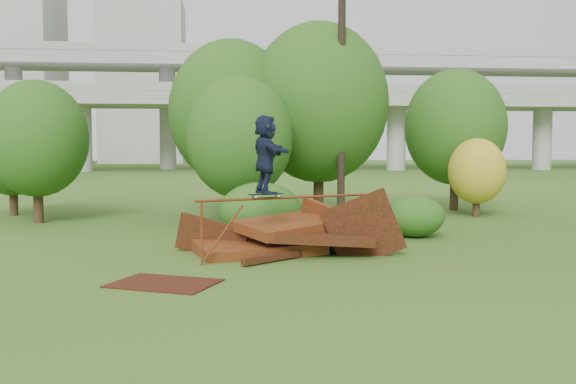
{
  "coord_description": "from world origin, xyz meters",
  "views": [
    {
      "loc": [
        -2.44,
        -13.86,
        2.71
      ],
      "look_at": [
        -0.8,
        2.0,
        1.6
      ],
      "focal_mm": 40.0,
      "sensor_mm": 36.0,
      "label": 1
    }
  ],
  "objects": [
    {
      "name": "shrub_right",
      "position": [
        3.35,
        4.9,
        0.64
      ],
      "size": [
        1.8,
        1.65,
        1.27
      ],
      "primitive_type": "ellipsoid",
      "color": "#214A13",
      "rests_on": "ground"
    },
    {
      "name": "tree_1",
      "position": [
        -2.03,
        12.25,
        4.13
      ],
      "size": [
        5.07,
        5.07,
        7.05
      ],
      "color": "black",
      "rests_on": "ground"
    },
    {
      "name": "freeway_overpass",
      "position": [
        0.0,
        62.92,
        10.32
      ],
      "size": [
        160.0,
        15.0,
        13.7
      ],
      "color": "gray",
      "rests_on": "ground"
    },
    {
      "name": "grind_rail",
      "position": [
        -0.86,
        1.71,
        1.22
      ],
      "size": [
        4.4,
        1.79,
        1.51
      ],
      "color": "#64280F",
      "rests_on": "ground"
    },
    {
      "name": "tree_3",
      "position": [
        1.4,
        11.44,
        4.47
      ],
      "size": [
        5.51,
        5.51,
        7.65
      ],
      "color": "black",
      "rests_on": "ground"
    },
    {
      "name": "tree_2",
      "position": [
        -1.82,
        8.24,
        3.05
      ],
      "size": [
        3.66,
        3.66,
        5.16
      ],
      "color": "black",
      "rests_on": "ground"
    },
    {
      "name": "building_right",
      "position": [
        -16.0,
        102.0,
        14.0
      ],
      "size": [
        14.0,
        14.0,
        28.0
      ],
      "primitive_type": "cube",
      "color": "#9E9E99",
      "rests_on": "ground"
    },
    {
      "name": "flat_plate",
      "position": [
        -3.6,
        -1.1,
        0.01
      ],
      "size": [
        2.41,
        2.13,
        0.03
      ],
      "primitive_type": "cube",
      "rotation": [
        0.0,
        0.0,
        -0.43
      ],
      "color": "#38160C",
      "rests_on": "ground"
    },
    {
      "name": "shrub_left",
      "position": [
        -1.32,
        5.04,
        0.84
      ],
      "size": [
        2.43,
        2.24,
        1.68
      ],
      "primitive_type": "ellipsoid",
      "color": "#214A13",
      "rests_on": "ground"
    },
    {
      "name": "utility_pole",
      "position": [
        1.94,
        9.46,
        5.05
      ],
      "size": [
        1.4,
        0.28,
        9.96
      ],
      "color": "black",
      "rests_on": "ground"
    },
    {
      "name": "tree_5",
      "position": [
        7.53,
        12.83,
        3.57
      ],
      "size": [
        4.31,
        4.31,
        6.06
      ],
      "color": "black",
      "rests_on": "ground"
    },
    {
      "name": "building_left",
      "position": [
        -38.0,
        95.0,
        17.5
      ],
      "size": [
        18.0,
        16.0,
        35.0
      ],
      "primitive_type": "cube",
      "color": "#9E9E99",
      "rests_on": "ground"
    },
    {
      "name": "scrap_pile",
      "position": [
        -0.77,
        2.34,
        0.41
      ],
      "size": [
        5.86,
        3.53,
        2.13
      ],
      "color": "#511F0E",
      "rests_on": "ground"
    },
    {
      "name": "tree_6",
      "position": [
        -10.68,
        12.5,
        2.66
      ],
      "size": [
        3.24,
        3.24,
        4.53
      ],
      "color": "black",
      "rests_on": "ground"
    },
    {
      "name": "ground",
      "position": [
        0.0,
        0.0,
        0.0
      ],
      "size": [
        240.0,
        240.0,
        0.0
      ],
      "primitive_type": "plane",
      "color": "#2D5116",
      "rests_on": "ground"
    },
    {
      "name": "tree_4",
      "position": [
        7.45,
        10.19,
        1.78
      ],
      "size": [
        2.22,
        2.22,
        3.07
      ],
      "color": "black",
      "rests_on": "ground"
    },
    {
      "name": "skateboard",
      "position": [
        -1.39,
        1.5,
        1.58
      ],
      "size": [
        0.87,
        0.52,
        0.09
      ],
      "rotation": [
        0.0,
        0.0,
        0.38
      ],
      "color": "black",
      "rests_on": "grind_rail"
    },
    {
      "name": "skater",
      "position": [
        -1.39,
        1.5,
        2.55
      ],
      "size": [
        1.03,
        1.84,
        1.89
      ],
      "primitive_type": "imported",
      "rotation": [
        0.0,
        0.0,
        1.86
      ],
      "color": "#161D38",
      "rests_on": "skateboard"
    },
    {
      "name": "tree_0",
      "position": [
        -8.99,
        9.81,
        3.02
      ],
      "size": [
        3.62,
        3.62,
        5.11
      ],
      "color": "black",
      "rests_on": "ground"
    }
  ]
}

